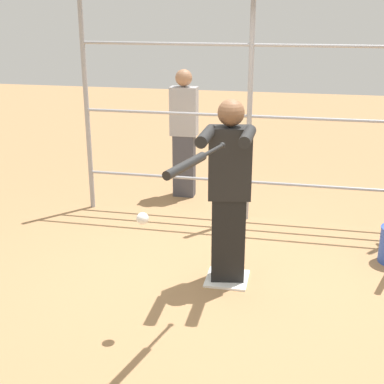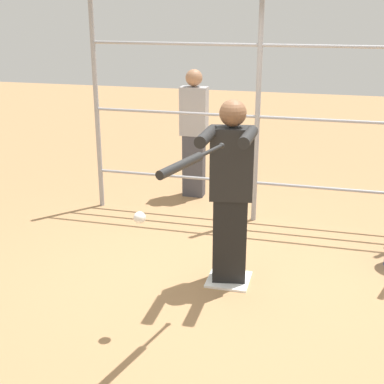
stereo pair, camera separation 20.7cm
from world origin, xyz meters
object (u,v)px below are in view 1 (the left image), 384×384
(baseball_bat_swinging, at_px, (191,163))
(bystander_behind_fence, at_px, (184,132))
(batter, at_px, (229,188))
(softball_in_flight, at_px, (143,219))

(baseball_bat_swinging, relative_size, bystander_behind_fence, 0.53)
(baseball_bat_swinging, xyz_separation_m, bystander_behind_fence, (0.79, -3.30, -0.55))
(batter, height_order, softball_in_flight, batter)
(batter, xyz_separation_m, softball_in_flight, (0.53, 0.93, 0.02))
(baseball_bat_swinging, bearing_deg, softball_in_flight, -8.66)
(batter, relative_size, softball_in_flight, 18.18)
(batter, xyz_separation_m, baseball_bat_swinging, (0.14, 0.99, 0.51))
(batter, height_order, bystander_behind_fence, batter)
(bystander_behind_fence, bearing_deg, softball_in_flight, 97.13)
(baseball_bat_swinging, bearing_deg, bystander_behind_fence, -76.45)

